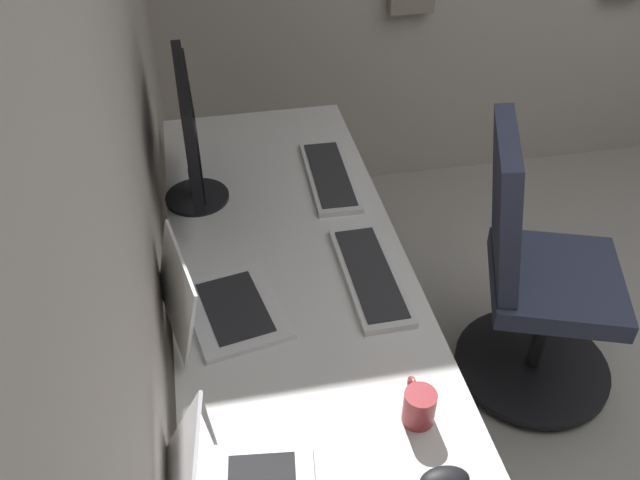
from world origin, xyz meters
name	(u,v)px	position (x,y,z in m)	size (l,w,h in m)	color
wall_back	(86,246)	(0.00, 2.01, 1.30)	(4.58, 0.10, 2.60)	beige
desk	(302,326)	(0.37, 1.61, 0.66)	(2.15, 0.66, 0.73)	white
drawer_pedestal	(286,360)	(0.53, 1.63, 0.35)	(0.40, 0.51, 0.69)	white
monitor_primary	(189,131)	(0.92, 1.84, 0.97)	(0.49, 0.20, 0.42)	black
laptop_left	(212,302)	(0.38, 1.83, 0.78)	(0.35, 0.33, 0.23)	white
keyboard_main	(330,176)	(0.94, 1.41, 0.74)	(0.42, 0.15, 0.02)	silver
keyboard_spare	(370,275)	(0.45, 1.40, 0.74)	(0.42, 0.14, 0.02)	silver
coffee_mug	(419,406)	(-0.02, 1.42, 0.77)	(0.11, 0.07, 0.09)	#A53338
office_chair	(533,280)	(0.62, 0.78, 0.46)	(0.56, 0.61, 0.97)	#383D56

